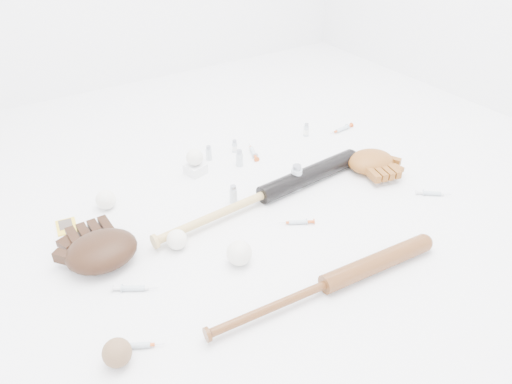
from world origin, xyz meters
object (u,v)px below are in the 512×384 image
bat_dark (264,195)px  bat_wood (326,284)px  glove_dark (102,250)px  pedestal (195,169)px

bat_dark → bat_wood: size_ratio=1.18×
bat_wood → glove_dark: (-0.52, 0.50, 0.02)m
bat_dark → bat_wood: 0.51m
bat_wood → pedestal: 0.83m
glove_dark → pedestal: bearing=32.8°
bat_wood → pedestal: bat_wood is taller
pedestal → glove_dark: bearing=-146.5°
bat_wood → bat_dark: bearing=81.7°
bat_wood → pedestal: bearing=94.7°
bat_wood → pedestal: (-0.02, 0.83, -0.01)m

